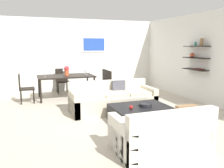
# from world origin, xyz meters

# --- Properties ---
(ground_plane) EXTENTS (18.00, 18.00, 0.00)m
(ground_plane) POSITION_xyz_m (0.00, 0.00, 0.00)
(ground_plane) COLOR #BCB29E
(back_wall_unit) EXTENTS (8.40, 0.09, 2.70)m
(back_wall_unit) POSITION_xyz_m (0.30, 3.53, 1.36)
(back_wall_unit) COLOR silver
(back_wall_unit) RESTS_ON ground
(right_wall_shelf_unit) EXTENTS (0.34, 8.20, 2.70)m
(right_wall_shelf_unit) POSITION_xyz_m (3.03, 0.60, 1.35)
(right_wall_shelf_unit) COLOR silver
(right_wall_shelf_unit) RESTS_ON ground
(sofa_beige) EXTENTS (2.22, 0.90, 0.78)m
(sofa_beige) POSITION_xyz_m (0.14, 0.34, 0.29)
(sofa_beige) COLOR beige
(sofa_beige) RESTS_ON ground
(loveseat_white) EXTENTS (1.53, 0.90, 0.78)m
(loveseat_white) POSITION_xyz_m (0.07, -2.16, 0.29)
(loveseat_white) COLOR silver
(loveseat_white) RESTS_ON ground
(coffee_table) EXTENTS (1.27, 1.01, 0.38)m
(coffee_table) POSITION_xyz_m (0.40, -0.79, 0.19)
(coffee_table) COLOR black
(coffee_table) RESTS_ON ground
(decorative_bowl) EXTENTS (0.29, 0.29, 0.07)m
(decorative_bowl) POSITION_xyz_m (0.49, -0.84, 0.42)
(decorative_bowl) COLOR black
(decorative_bowl) RESTS_ON coffee_table
(apple_on_coffee_table) EXTENTS (0.08, 0.08, 0.08)m
(apple_on_coffee_table) POSITION_xyz_m (0.10, -0.91, 0.42)
(apple_on_coffee_table) COLOR red
(apple_on_coffee_table) RESTS_ON coffee_table
(dining_table) EXTENTS (1.79, 1.01, 0.75)m
(dining_table) POSITION_xyz_m (-0.77, 2.27, 0.68)
(dining_table) COLOR black
(dining_table) RESTS_ON ground
(dining_chair_left_near) EXTENTS (0.44, 0.44, 0.88)m
(dining_chair_left_near) POSITION_xyz_m (-2.07, 2.04, 0.50)
(dining_chair_left_near) COLOR black
(dining_chair_left_near) RESTS_ON ground
(dining_chair_head) EXTENTS (0.44, 0.44, 0.88)m
(dining_chair_head) POSITION_xyz_m (-0.77, 3.18, 0.50)
(dining_chair_head) COLOR black
(dining_chair_head) RESTS_ON ground
(dining_chair_right_near) EXTENTS (0.44, 0.44, 0.88)m
(dining_chair_right_near) POSITION_xyz_m (0.54, 2.04, 0.50)
(dining_chair_right_near) COLOR black
(dining_chair_right_near) RESTS_ON ground
(dining_chair_right_far) EXTENTS (0.44, 0.44, 0.88)m
(dining_chair_right_far) POSITION_xyz_m (0.54, 2.50, 0.50)
(dining_chair_right_far) COLOR black
(dining_chair_right_far) RESTS_ON ground
(wine_glass_left_near) EXTENTS (0.07, 0.07, 0.19)m
(wine_glass_left_near) POSITION_xyz_m (-1.44, 2.15, 0.88)
(wine_glass_left_near) COLOR silver
(wine_glass_left_near) RESTS_ON dining_table
(wine_glass_right_near) EXTENTS (0.07, 0.07, 0.17)m
(wine_glass_right_near) POSITION_xyz_m (-0.10, 2.15, 0.87)
(wine_glass_right_near) COLOR silver
(wine_glass_right_near) RESTS_ON dining_table
(wine_glass_head) EXTENTS (0.07, 0.07, 0.18)m
(wine_glass_head) POSITION_xyz_m (-0.77, 2.72, 0.88)
(wine_glass_head) COLOR silver
(wine_glass_head) RESTS_ON dining_table
(wine_glass_right_far) EXTENTS (0.08, 0.08, 0.17)m
(wine_glass_right_far) POSITION_xyz_m (-0.10, 2.40, 0.87)
(wine_glass_right_far) COLOR silver
(wine_glass_right_far) RESTS_ON dining_table
(centerpiece_vase) EXTENTS (0.16, 0.16, 0.31)m
(centerpiece_vase) POSITION_xyz_m (-0.73, 2.29, 0.91)
(centerpiece_vase) COLOR #D85933
(centerpiece_vase) RESTS_ON dining_table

